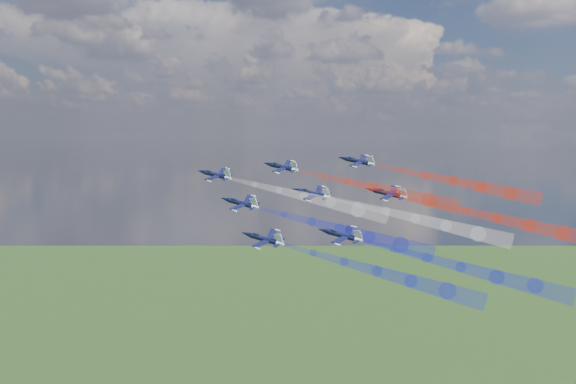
# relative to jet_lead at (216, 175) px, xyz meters

# --- Properties ---
(jet_lead) EXTENTS (12.73, 11.34, 7.21)m
(jet_lead) POSITION_rel_jet_lead_xyz_m (0.00, 0.00, 0.00)
(jet_lead) COLOR black
(trail_lead) EXTENTS (39.23, 15.55, 11.37)m
(trail_lead) POSITION_rel_jet_lead_xyz_m (23.31, -6.87, -4.29)
(trail_lead) COLOR white
(jet_inner_left) EXTENTS (12.73, 11.34, 7.21)m
(jet_inner_left) POSITION_rel_jet_lead_xyz_m (9.49, -11.07, -5.70)
(jet_inner_left) COLOR black
(trail_inner_left) EXTENTS (39.23, 15.55, 11.37)m
(trail_inner_left) POSITION_rel_jet_lead_xyz_m (32.79, -17.94, -9.99)
(trail_inner_left) COLOR #1921D8
(jet_inner_right) EXTENTS (12.73, 11.34, 7.21)m
(jet_inner_right) POSITION_rel_jet_lead_xyz_m (15.36, 6.49, 1.78)
(jet_inner_right) COLOR black
(trail_inner_right) EXTENTS (39.23, 15.55, 11.37)m
(trail_inner_right) POSITION_rel_jet_lead_xyz_m (38.67, -0.38, -2.51)
(trail_inner_right) COLOR red
(jet_outer_left) EXTENTS (12.73, 11.34, 7.21)m
(jet_outer_left) POSITION_rel_jet_lead_xyz_m (17.99, -24.43, -11.48)
(jet_outer_left) COLOR black
(trail_outer_left) EXTENTS (39.23, 15.55, 11.37)m
(trail_outer_left) POSITION_rel_jet_lead_xyz_m (41.30, -31.30, -15.78)
(trail_outer_left) COLOR #1921D8
(jet_center_third) EXTENTS (12.73, 11.34, 7.21)m
(jet_center_third) POSITION_rel_jet_lead_xyz_m (25.05, -5.27, -3.76)
(jet_center_third) COLOR black
(trail_center_third) EXTENTS (39.23, 15.55, 11.37)m
(trail_center_third) POSITION_rel_jet_lead_xyz_m (48.36, -12.13, -8.05)
(trail_center_third) COLOR white
(jet_outer_right) EXTENTS (12.73, 11.34, 7.21)m
(jet_outer_right) POSITION_rel_jet_lead_xyz_m (33.84, 12.64, 3.14)
(jet_outer_right) COLOR black
(trail_outer_right) EXTENTS (39.23, 15.55, 11.37)m
(trail_outer_right) POSITION_rel_jet_lead_xyz_m (57.15, 5.78, -1.15)
(trail_outer_right) COLOR red
(jet_rear_left) EXTENTS (12.73, 11.34, 7.21)m
(jet_rear_left) POSITION_rel_jet_lead_xyz_m (33.50, -20.31, -10.90)
(jet_rear_left) COLOR black
(trail_rear_left) EXTENTS (39.23, 15.55, 11.37)m
(trail_rear_left) POSITION_rel_jet_lead_xyz_m (56.80, -27.18, -15.19)
(trail_rear_left) COLOR #1921D8
(jet_rear_right) EXTENTS (12.73, 11.34, 7.21)m
(jet_rear_right) POSITION_rel_jet_lead_xyz_m (42.14, -1.77, -3.73)
(jet_rear_right) COLOR black
(trail_rear_right) EXTENTS (39.23, 15.55, 11.37)m
(trail_rear_right) POSITION_rel_jet_lead_xyz_m (65.45, -8.64, -8.02)
(trail_rear_right) COLOR red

